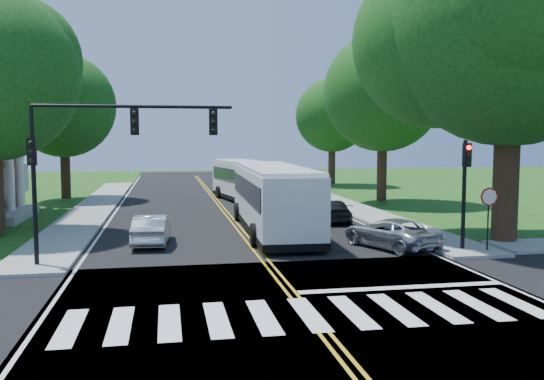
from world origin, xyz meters
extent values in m
plane|color=#134010|center=(0.00, 0.00, 0.00)|extent=(140.00, 140.00, 0.00)
cube|color=black|center=(0.00, 18.00, 0.01)|extent=(14.00, 96.00, 0.01)
cube|color=black|center=(0.00, 0.00, 0.01)|extent=(60.00, 12.00, 0.01)
cube|color=gold|center=(0.00, 22.00, 0.01)|extent=(0.36, 70.00, 0.01)
cube|color=silver|center=(-6.80, 22.00, 0.01)|extent=(0.12, 70.00, 0.01)
cube|color=silver|center=(6.80, 22.00, 0.01)|extent=(0.12, 70.00, 0.01)
cube|color=silver|center=(0.00, -0.50, 0.02)|extent=(12.60, 3.00, 0.01)
cube|color=silver|center=(3.50, 1.60, 0.02)|extent=(6.60, 0.40, 0.01)
cube|color=gray|center=(-8.30, 25.00, 0.07)|extent=(2.60, 40.00, 0.15)
cube|color=gray|center=(8.30, 25.00, 0.07)|extent=(2.60, 40.00, 0.15)
cylinder|color=#2E2212|center=(11.00, 8.00, 3.15)|extent=(1.10, 1.10, 6.00)
sphere|color=#24681E|center=(11.00, 8.00, 9.66)|extent=(10.80, 10.80, 10.80)
cylinder|color=#2E2212|center=(-11.00, 30.00, 2.35)|extent=(0.70, 0.70, 4.40)
sphere|color=#24681E|center=(-11.00, 30.00, 7.02)|extent=(7.60, 7.60, 7.60)
cylinder|color=#2E2212|center=(11.50, 24.00, 2.65)|extent=(0.70, 0.70, 5.00)
sphere|color=#24681E|center=(11.50, 24.00, 7.88)|extent=(8.40, 8.40, 8.40)
cylinder|color=#2E2212|center=(12.50, 40.00, 2.35)|extent=(0.70, 0.70, 4.40)
sphere|color=#24681E|center=(12.50, 40.00, 6.89)|extent=(7.20, 7.20, 7.20)
cube|color=silver|center=(-12.40, 20.00, 4.40)|extent=(1.40, 6.00, 0.45)
cube|color=gray|center=(-12.40, 20.00, 0.25)|extent=(1.80, 6.00, 0.50)
cylinder|color=silver|center=(-12.40, 20.00, 2.10)|extent=(0.50, 0.50, 4.20)
cylinder|color=silver|center=(-12.40, 22.20, 2.10)|extent=(0.50, 0.50, 4.20)
cylinder|color=black|center=(-8.20, 6.50, 2.45)|extent=(0.16, 0.16, 4.60)
cube|color=black|center=(-8.20, 6.35, 4.15)|extent=(0.30, 0.22, 0.95)
sphere|color=black|center=(-8.20, 6.21, 4.45)|extent=(0.18, 0.18, 0.18)
cylinder|color=black|center=(-4.70, 6.50, 5.75)|extent=(7.00, 0.12, 0.12)
cube|color=black|center=(-4.70, 6.35, 5.20)|extent=(0.30, 0.22, 0.95)
cube|color=black|center=(-1.90, 6.35, 5.20)|extent=(0.30, 0.22, 0.95)
cylinder|color=black|center=(8.20, 6.50, 2.35)|extent=(0.16, 0.16, 4.40)
cube|color=black|center=(8.20, 6.35, 3.95)|extent=(0.30, 0.22, 0.95)
sphere|color=#FF0A05|center=(8.20, 6.21, 4.25)|extent=(0.18, 0.18, 0.18)
cylinder|color=black|center=(9.00, 6.00, 1.25)|extent=(0.06, 0.06, 2.20)
cylinder|color=#A50A07|center=(9.00, 5.97, 2.30)|extent=(0.76, 0.04, 0.76)
cube|color=silver|center=(1.53, 12.88, 1.64)|extent=(3.07, 12.47, 2.89)
cube|color=black|center=(1.53, 12.88, 2.16)|extent=(3.11, 11.60, 1.00)
cube|color=black|center=(1.72, 19.12, 2.01)|extent=(2.57, 0.18, 1.68)
cube|color=orange|center=(1.72, 19.12, 2.95)|extent=(1.79, 0.16, 0.34)
cube|color=black|center=(1.53, 12.88, 0.36)|extent=(3.12, 12.57, 0.31)
cube|color=silver|center=(1.53, 12.88, 3.14)|extent=(3.00, 12.09, 0.23)
cylinder|color=black|center=(3.02, 16.93, 0.52)|extent=(0.37, 1.02, 1.01)
cylinder|color=black|center=(0.29, 17.01, 0.52)|extent=(0.37, 1.02, 1.01)
cylinder|color=black|center=(2.77, 9.06, 0.52)|extent=(0.37, 1.02, 1.01)
cylinder|color=black|center=(0.04, 9.14, 0.52)|extent=(0.37, 1.02, 1.01)
cube|color=silver|center=(2.21, 26.11, 1.50)|extent=(4.29, 11.57, 2.64)
cube|color=black|center=(2.21, 26.11, 1.98)|extent=(4.23, 10.80, 0.91)
cube|color=black|center=(1.27, 31.74, 1.83)|extent=(2.33, 0.49, 1.53)
cube|color=orange|center=(1.27, 31.74, 2.70)|extent=(1.62, 0.37, 0.31)
cube|color=black|center=(2.21, 26.11, 0.33)|extent=(4.36, 11.67, 0.29)
cube|color=silver|center=(2.21, 26.11, 2.87)|extent=(4.19, 11.22, 0.21)
cylinder|color=black|center=(2.82, 30.01, 0.47)|extent=(0.46, 0.96, 0.92)
cylinder|color=black|center=(0.36, 29.59, 0.47)|extent=(0.46, 0.96, 0.92)
cylinder|color=black|center=(4.01, 22.91, 0.47)|extent=(0.46, 0.96, 0.92)
cylinder|color=black|center=(1.56, 22.50, 0.47)|extent=(0.46, 0.96, 0.92)
imported|color=silver|center=(-4.28, 10.41, 0.67)|extent=(1.68, 4.07, 1.31)
imported|color=silver|center=(5.66, 7.85, 0.64)|extent=(3.57, 4.95, 1.25)
imported|color=black|center=(5.44, 15.72, 0.61)|extent=(2.19, 4.32, 1.20)
camera|label=1|loc=(-3.62, -14.82, 4.60)|focal=38.00mm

